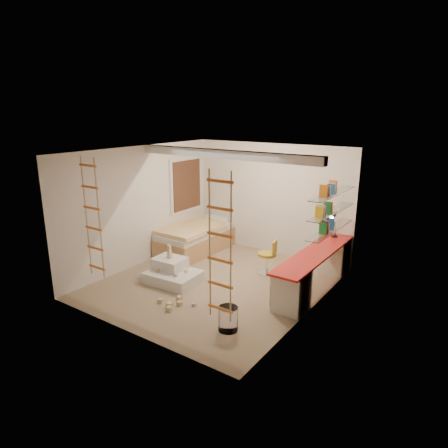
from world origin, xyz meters
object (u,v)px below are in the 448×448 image
Objects in this scene: play_platform at (172,273)px; swivel_chair at (268,261)px; desk at (315,269)px; bed at (195,238)px.

swivel_chair is at bearing 45.56° from play_platform.
desk is 2.65× the size of play_platform.
swivel_chair is 1.99m from play_platform.
desk is 1.10m from swivel_chair.
desk reaches higher than bed.
bed is at bearing 113.59° from play_platform.
swivel_chair is at bearing 173.00° from desk.
play_platform is at bearing -66.41° from bed.
play_platform is at bearing -152.48° from desk.
bed is (-3.20, 0.36, -0.07)m from desk.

